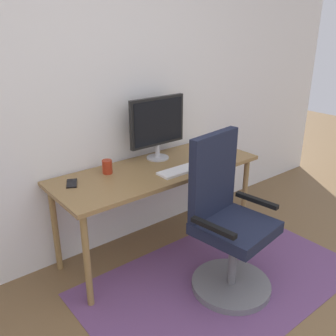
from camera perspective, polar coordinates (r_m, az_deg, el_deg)
The scene contains 9 objects.
wall_back at distance 2.73m, azimuth -14.37°, elevation 11.74°, with size 6.00×0.10×2.60m, color white.
area_rug at distance 2.81m, azimuth 8.07°, elevation -16.77°, with size 1.95×1.19×0.01m, color #65406D.
desk at distance 2.82m, azimuth -1.59°, elevation -1.25°, with size 1.62×0.61×0.71m.
monitor at distance 2.90m, azimuth -1.65°, elevation 6.85°, with size 0.50×0.18×0.50m.
keyboard at distance 2.75m, azimuth 2.51°, elevation -0.19°, with size 0.43×0.13×0.02m, color white.
computer_mouse at distance 2.94m, azimuth 6.28°, elevation 1.40°, with size 0.06×0.10×0.03m, color white.
coffee_cup at distance 2.71m, azimuth -9.37°, elevation 0.19°, with size 0.07×0.07×0.10m, color #9B2B16.
cell_phone at distance 2.60m, azimuth -14.63°, elevation -2.31°, with size 0.07×0.14×0.01m, color black.
office_chair at distance 2.54m, azimuth 9.13°, elevation -9.61°, with size 0.57×0.55×1.09m.
Camera 1 is at (-1.12, -0.25, 1.74)m, focal length 39.48 mm.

